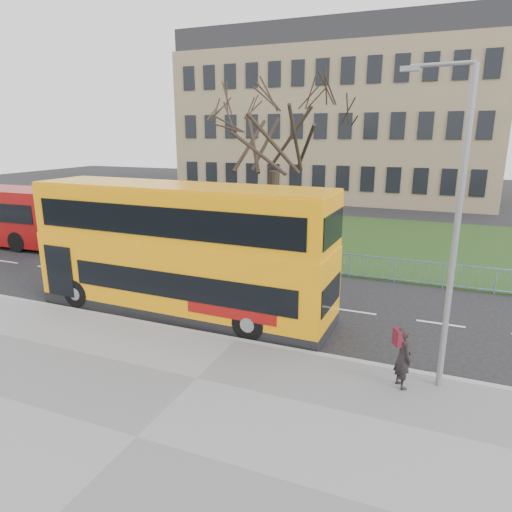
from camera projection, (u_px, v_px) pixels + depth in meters
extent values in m
plane|color=black|center=(255.00, 324.00, 15.91)|extent=(120.00, 120.00, 0.00)
cube|color=slate|center=(137.00, 439.00, 9.87)|extent=(80.00, 10.50, 0.12)
cube|color=gray|center=(237.00, 341.00, 14.51)|extent=(80.00, 0.20, 0.14)
cube|color=#213A15|center=(341.00, 238.00, 28.68)|extent=(80.00, 15.40, 0.08)
cube|color=#907B5B|center=(339.00, 127.00, 47.16)|extent=(30.00, 15.00, 14.00)
cube|color=#FF9F0A|center=(182.00, 275.00, 16.68)|extent=(11.17, 2.91, 2.06)
cube|color=#FF9F0A|center=(181.00, 243.00, 16.36)|extent=(11.17, 2.91, 0.36)
cube|color=#FF9F0A|center=(179.00, 213.00, 16.07)|extent=(11.12, 2.86, 1.85)
cube|color=black|center=(177.00, 286.00, 15.24)|extent=(8.57, 0.25, 0.90)
cube|color=black|center=(157.00, 222.00, 14.94)|extent=(10.22, 0.28, 1.01)
cylinder|color=black|center=(77.00, 293.00, 17.38)|extent=(1.11, 0.32, 1.10)
cylinder|color=black|center=(249.00, 324.00, 14.60)|extent=(1.11, 0.32, 1.10)
cylinder|color=black|center=(18.00, 242.00, 25.39)|extent=(1.16, 0.34, 1.15)
imported|color=black|center=(403.00, 357.00, 11.60)|extent=(0.66, 0.72, 1.65)
cylinder|color=gray|center=(455.00, 239.00, 10.85)|extent=(0.16, 0.16, 7.82)
cylinder|color=gray|center=(442.00, 64.00, 10.14)|extent=(1.37, 0.24, 0.10)
cube|color=gray|center=(410.00, 69.00, 10.47)|extent=(0.46, 0.22, 0.12)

